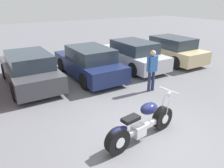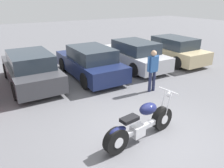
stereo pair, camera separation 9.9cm
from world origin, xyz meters
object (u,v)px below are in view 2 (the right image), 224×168
object	(u,v)px
parked_car_champagne	(171,50)
person_standing	(153,68)
parked_car_dark_grey	(31,69)
motorcycle	(140,125)
parked_car_silver	(133,55)
parked_car_navy	(90,62)

from	to	relation	value
parked_car_champagne	person_standing	world-z (taller)	person_standing
parked_car_champagne	person_standing	distance (m)	4.60
parked_car_dark_grey	parked_car_champagne	xyz separation A→B (m)	(7.50, -0.35, 0.00)
motorcycle	parked_car_champagne	distance (m)	7.80
parked_car_dark_grey	person_standing	size ratio (longest dim) A/B	2.67
parked_car_silver	parked_car_champagne	xyz separation A→B (m)	(2.50, -0.17, 0.00)
parked_car_silver	person_standing	size ratio (longest dim) A/B	2.67
parked_car_dark_grey	parked_car_navy	bearing A→B (deg)	-7.85
parked_car_silver	parked_car_champagne	world-z (taller)	same
parked_car_navy	parked_car_champagne	world-z (taller)	same
parked_car_champagne	motorcycle	bearing A→B (deg)	-140.18
parked_car_navy	person_standing	world-z (taller)	person_standing
parked_car_dark_grey	parked_car_navy	size ratio (longest dim) A/B	1.00
motorcycle	parked_car_champagne	xyz separation A→B (m)	(5.99, 5.00, 0.23)
motorcycle	parked_car_dark_grey	world-z (taller)	parked_car_dark_grey
person_standing	parked_car_champagne	bearing A→B (deg)	36.39
parked_car_silver	parked_car_champagne	size ratio (longest dim) A/B	1.00
parked_car_navy	parked_car_silver	bearing A→B (deg)	3.79
parked_car_dark_grey	parked_car_silver	size ratio (longest dim) A/B	1.00
parked_car_dark_grey	person_standing	bearing A→B (deg)	-38.85
parked_car_champagne	parked_car_dark_grey	bearing A→B (deg)	177.35
parked_car_champagne	parked_car_navy	bearing A→B (deg)	179.97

